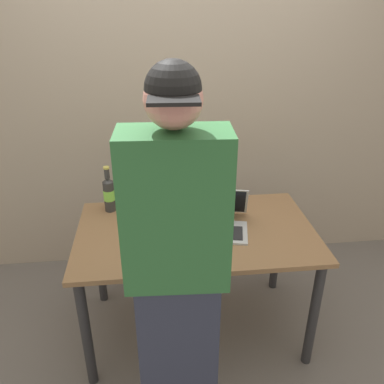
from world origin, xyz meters
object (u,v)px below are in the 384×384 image
at_px(beer_bottle_amber, 144,191).
at_px(coffee_mug, 173,221).
at_px(beer_bottle_brown, 145,200).
at_px(beer_bottle_green, 109,193).
at_px(person_figure, 177,281).
at_px(laptop, 218,219).

height_order(beer_bottle_amber, coffee_mug, beer_bottle_amber).
height_order(beer_bottle_brown, beer_bottle_green, beer_bottle_brown).
distance_m(beer_bottle_amber, person_figure, 1.00).
bearing_deg(laptop, person_figure, -113.20).
xyz_separation_m(laptop, person_figure, (-0.29, -0.69, 0.12)).
xyz_separation_m(beer_bottle_brown, coffee_mug, (0.15, -0.14, -0.08)).
height_order(beer_bottle_amber, beer_bottle_green, beer_bottle_green).
bearing_deg(coffee_mug, person_figure, -92.02).
bearing_deg(laptop, coffee_mug, 176.92).
relative_size(beer_bottle_brown, coffee_mug, 2.73).
bearing_deg(person_figure, beer_bottle_brown, 98.81).
distance_m(beer_bottle_brown, beer_bottle_green, 0.26).
xyz_separation_m(beer_bottle_green, person_figure, (0.36, -0.96, 0.05)).
bearing_deg(laptop, beer_bottle_green, 157.50).
bearing_deg(beer_bottle_green, beer_bottle_brown, -27.28).
distance_m(laptop, beer_bottle_brown, 0.46).
relative_size(laptop, beer_bottle_brown, 1.35).
height_order(laptop, beer_bottle_brown, beer_bottle_brown).
relative_size(beer_bottle_amber, person_figure, 0.15).
distance_m(beer_bottle_brown, person_figure, 0.85).
height_order(beer_bottle_amber, beer_bottle_brown, beer_bottle_brown).
relative_size(beer_bottle_brown, person_figure, 0.17).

